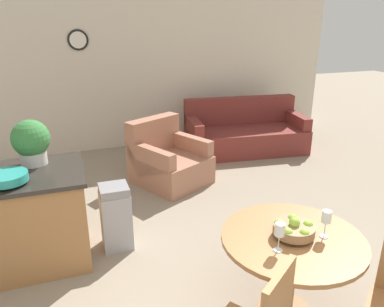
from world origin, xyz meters
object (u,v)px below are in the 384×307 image
at_px(potted_plant, 31,141).
at_px(trash_bin, 116,217).
at_px(armchair, 168,162).
at_px(kitchen_island, 23,219).
at_px(couch, 245,134).
at_px(dining_table, 291,256).
at_px(fruit_bowl, 294,229).
at_px(teal_bowl, 7,178).
at_px(wine_glass_left, 280,231).
at_px(wine_glass_right, 326,218).

bearing_deg(potted_plant, trash_bin, -18.58).
relative_size(potted_plant, armchair, 0.36).
bearing_deg(kitchen_island, couch, 32.75).
bearing_deg(trash_bin, potted_plant, 161.42).
bearing_deg(potted_plant, dining_table, -42.49).
bearing_deg(potted_plant, fruit_bowl, -42.51).
bearing_deg(fruit_bowl, dining_table, 66.18).
bearing_deg(couch, dining_table, -105.11).
bearing_deg(teal_bowl, armchair, 40.52).
relative_size(wine_glass_left, couch, 0.10).
height_order(trash_bin, couch, couch).
bearing_deg(potted_plant, couch, 31.39).
height_order(teal_bowl, potted_plant, potted_plant).
height_order(dining_table, kitchen_island, kitchen_island).
xyz_separation_m(dining_table, couch, (1.49, 3.68, -0.27)).
height_order(wine_glass_left, armchair, wine_glass_left).
bearing_deg(wine_glass_right, potted_plant, 139.45).
bearing_deg(wine_glass_right, kitchen_island, 145.08).
height_order(dining_table, wine_glass_left, wine_glass_left).
xyz_separation_m(fruit_bowl, potted_plant, (-1.81, 1.66, 0.35)).
relative_size(fruit_bowl, potted_plant, 0.70).
bearing_deg(teal_bowl, kitchen_island, 79.85).
bearing_deg(trash_bin, couch, 40.86).
bearing_deg(kitchen_island, fruit_bowl, -36.40).
relative_size(potted_plant, trash_bin, 0.63).
relative_size(teal_bowl, trash_bin, 0.50).
height_order(dining_table, couch, couch).
bearing_deg(teal_bowl, wine_glass_right, -30.71).
xyz_separation_m(trash_bin, couch, (2.61, 2.25, -0.04)).
xyz_separation_m(couch, armchair, (-1.65, -0.85, -0.00)).
distance_m(wine_glass_left, wine_glass_right, 0.41).
xyz_separation_m(kitchen_island, trash_bin, (0.86, -0.03, -0.13)).
relative_size(fruit_bowl, wine_glass_right, 1.42).
bearing_deg(teal_bowl, dining_table, -31.82).
height_order(dining_table, teal_bowl, teal_bowl).
bearing_deg(wine_glass_right, teal_bowl, 149.29).
relative_size(wine_glass_left, kitchen_island, 0.18).
bearing_deg(dining_table, teal_bowl, 148.18).
xyz_separation_m(potted_plant, armchair, (1.66, 1.16, -0.86)).
bearing_deg(fruit_bowl, wine_glass_left, -150.56).
height_order(trash_bin, armchair, armchair).
distance_m(fruit_bowl, armchair, 2.88).
bearing_deg(wine_glass_left, wine_glass_right, 5.27).
distance_m(fruit_bowl, trash_bin, 1.87).
height_order(wine_glass_left, wine_glass_right, same).
xyz_separation_m(wine_glass_right, armchair, (-0.38, 2.90, -0.60)).
height_order(wine_glass_left, couch, wine_glass_left).
bearing_deg(armchair, wine_glass_right, -109.56).
bearing_deg(fruit_bowl, teal_bowl, 148.15).
xyz_separation_m(wine_glass_left, teal_bowl, (-1.81, 1.36, 0.09)).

